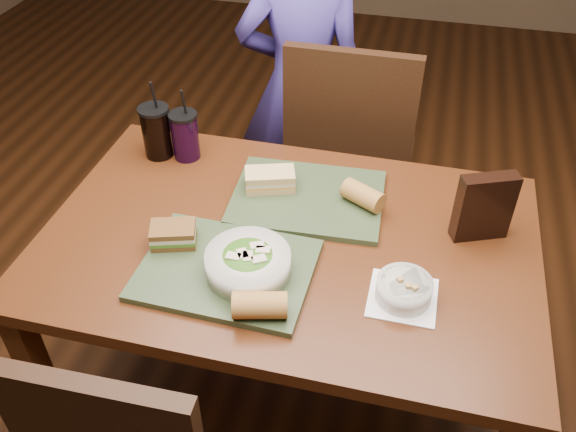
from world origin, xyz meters
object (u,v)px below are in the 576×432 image
object	(u,v)px
baguette_far	(363,195)
sandwich_near	(173,234)
cup_berry	(185,135)
sandwich_far	(270,180)
cup_cola	(157,131)
tray_near	(227,270)
chip_bag	(484,207)
diner	(301,87)
tray_far	(308,198)
baguette_near	(260,305)
chair_far	(350,154)
salad_bowl	(248,262)
dining_table	(288,261)
soup_bowl	(404,289)

from	to	relation	value
baguette_far	sandwich_near	bearing A→B (deg)	-148.44
cup_berry	sandwich_far	bearing A→B (deg)	-21.27
sandwich_far	cup_cola	xyz separation A→B (m)	(-0.39, 0.11, 0.04)
tray_near	cup_berry	distance (m)	0.54
sandwich_near	sandwich_far	distance (m)	0.34
sandwich_near	chip_bag	distance (m)	0.80
diner	tray_far	size ratio (longest dim) A/B	3.27
tray_near	baguette_near	world-z (taller)	baguette_near
sandwich_near	sandwich_far	world-z (taller)	sandwich_far
tray_far	cup_berry	size ratio (longest dim) A/B	1.79
baguette_near	baguette_far	bearing A→B (deg)	70.11
cup_berry	chip_bag	world-z (taller)	cup_berry
chair_far	sandwich_near	size ratio (longest dim) A/B	7.79
baguette_near	cup_berry	world-z (taller)	cup_berry
salad_bowl	sandwich_near	xyz separation A→B (m)	(-0.22, 0.06, -0.01)
salad_bowl	chip_bag	bearing A→B (deg)	28.73
salad_bowl	cup_cola	size ratio (longest dim) A/B	0.81
dining_table	chair_far	xyz separation A→B (m)	(0.06, 0.70, -0.09)
chair_far	soup_bowl	world-z (taller)	chair_far
cup_cola	chip_bag	size ratio (longest dim) A/B	1.34
tray_near	cup_cola	xyz separation A→B (m)	(-0.37, 0.45, 0.07)
sandwich_far	baguette_far	world-z (taller)	baguette_far
chair_far	tray_near	size ratio (longest dim) A/B	2.43
cup_berry	diner	bearing A→B (deg)	71.72
chair_far	diner	world-z (taller)	diner
sandwich_far	tray_near	bearing A→B (deg)	-93.32
salad_bowl	soup_bowl	distance (m)	0.37
tray_far	chip_bag	distance (m)	0.48
diner	baguette_near	size ratio (longest dim) A/B	11.16
salad_bowl	baguette_near	distance (m)	0.14
tray_far	sandwich_near	xyz separation A→B (m)	(-0.29, -0.27, 0.04)
sandwich_near	sandwich_far	xyz separation A→B (m)	(0.18, 0.29, 0.00)
baguette_far	cup_cola	world-z (taller)	cup_cola
soup_bowl	sandwich_near	bearing A→B (deg)	176.39
cup_cola	baguette_near	bearing A→B (deg)	-49.46
dining_table	sandwich_near	distance (m)	0.32
baguette_far	dining_table	bearing A→B (deg)	-136.85
baguette_far	tray_far	bearing A→B (deg)	179.81
diner	cup_cola	distance (m)	0.74
dining_table	baguette_near	world-z (taller)	baguette_near
chair_far	baguette_near	xyz separation A→B (m)	(-0.05, -0.99, 0.23)
baguette_far	chip_bag	bearing A→B (deg)	-6.52
chair_far	baguette_far	bearing A→B (deg)	-78.35
diner	chip_bag	distance (m)	1.06
salad_bowl	sandwich_far	bearing A→B (deg)	96.46
cup_cola	cup_berry	size ratio (longest dim) A/B	1.08
sandwich_far	cup_cola	size ratio (longest dim) A/B	0.62
sandwich_far	baguette_near	distance (m)	0.48
sandwich_far	cup_cola	distance (m)	0.40
soup_bowl	baguette_near	size ratio (longest dim) A/B	1.30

